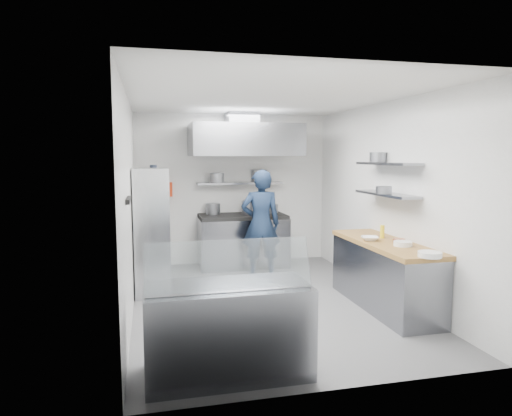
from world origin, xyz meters
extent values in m
plane|color=#4B4B4D|center=(0.00, 0.00, 0.00)|extent=(5.00, 5.00, 0.00)
plane|color=silver|center=(0.00, 0.00, 2.80)|extent=(5.00, 5.00, 0.00)
cube|color=white|center=(0.00, 2.50, 1.40)|extent=(3.60, 2.80, 0.02)
cube|color=white|center=(0.00, -2.50, 1.40)|extent=(3.60, 2.80, 0.02)
cube|color=white|center=(-1.80, 0.00, 1.40)|extent=(2.80, 5.00, 0.02)
cube|color=white|center=(1.80, 0.00, 1.40)|extent=(2.80, 5.00, 0.02)
cube|color=gray|center=(0.10, 2.10, 0.45)|extent=(1.60, 0.80, 0.90)
cube|color=black|center=(0.10, 2.10, 0.93)|extent=(1.57, 0.78, 0.06)
cylinder|color=slate|center=(-0.42, 2.29, 1.06)|extent=(0.27, 0.27, 0.20)
cylinder|color=slate|center=(0.26, 2.20, 1.08)|extent=(0.31, 0.31, 0.24)
cylinder|color=slate|center=(0.68, 2.25, 1.04)|extent=(0.26, 0.26, 0.16)
cube|color=gray|center=(0.10, 2.34, 1.52)|extent=(1.60, 0.30, 0.04)
cylinder|color=slate|center=(-0.35, 2.20, 1.63)|extent=(0.25, 0.25, 0.18)
cylinder|color=slate|center=(0.50, 2.48, 1.65)|extent=(0.32, 0.32, 0.22)
cube|color=gray|center=(0.10, 1.93, 2.30)|extent=(1.90, 1.15, 0.55)
cube|color=slate|center=(0.10, 2.15, 2.68)|extent=(0.55, 0.55, 0.24)
cube|color=red|center=(-1.25, 2.44, 1.42)|extent=(0.22, 0.10, 0.26)
imported|color=#111E33|center=(0.25, 1.30, 0.90)|extent=(0.70, 0.50, 1.80)
cube|color=silver|center=(-1.53, 0.85, 0.93)|extent=(0.50, 0.90, 1.85)
cube|color=white|center=(-1.53, 0.93, 0.80)|extent=(0.14, 0.18, 0.16)
cube|color=yellow|center=(-1.53, 1.36, 1.30)|extent=(0.14, 0.18, 0.16)
cylinder|color=black|center=(-1.48, 1.24, 1.80)|extent=(0.11, 0.11, 0.18)
cube|color=black|center=(-1.78, -0.90, 1.55)|extent=(0.04, 0.55, 0.05)
cube|color=gray|center=(1.48, -0.60, 0.42)|extent=(0.62, 2.00, 0.84)
cube|color=olive|center=(1.48, -0.60, 0.87)|extent=(0.65, 2.04, 0.06)
cylinder|color=white|center=(1.49, -1.58, 0.93)|extent=(0.26, 0.26, 0.06)
cylinder|color=white|center=(1.53, -0.94, 0.93)|extent=(0.23, 0.23, 0.06)
cylinder|color=#D2673B|center=(1.58, -0.77, 0.93)|extent=(0.15, 0.15, 0.06)
cylinder|color=yellow|center=(1.56, -0.37, 0.99)|extent=(0.06, 0.06, 0.18)
imported|color=white|center=(1.30, -0.51, 0.93)|extent=(0.29, 0.29, 0.06)
cube|color=gray|center=(1.64, -0.30, 1.50)|extent=(0.30, 1.30, 0.04)
cube|color=gray|center=(1.64, -0.30, 1.92)|extent=(0.30, 1.30, 0.04)
cylinder|color=slate|center=(1.52, -0.44, 1.57)|extent=(0.21, 0.21, 0.10)
cylinder|color=slate|center=(1.70, 0.07, 2.01)|extent=(0.24, 0.24, 0.14)
cube|color=gray|center=(-0.88, -2.00, 0.42)|extent=(1.50, 0.70, 0.85)
cube|color=silver|center=(-0.88, -2.12, 1.07)|extent=(1.47, 0.19, 0.42)
camera|label=1|loc=(-1.56, -6.00, 2.02)|focal=32.00mm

